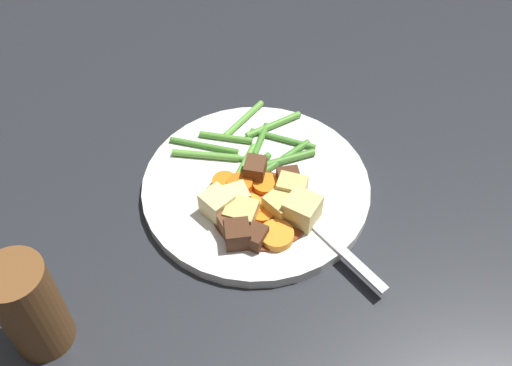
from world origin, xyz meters
TOP-DOWN VIEW (x-y plane):
  - ground_plane at (0.00, 0.00)m, footprint 3.00×3.00m
  - dinner_plate at (0.00, 0.00)m, footprint 0.25×0.25m
  - stew_sauce at (0.04, -0.00)m, footprint 0.11×0.11m
  - carrot_slice_0 at (0.01, -0.02)m, footprint 0.03×0.03m
  - carrot_slice_1 at (0.01, 0.01)m, footprint 0.03×0.03m
  - carrot_slice_2 at (0.08, 0.01)m, footprint 0.05×0.05m
  - carrot_slice_3 at (0.02, -0.04)m, footprint 0.05×0.05m
  - carrot_slice_4 at (0.04, -0.01)m, footprint 0.04×0.04m
  - carrot_slice_5 at (0.00, -0.03)m, footprint 0.04×0.04m
  - carrot_slice_6 at (0.05, -0.00)m, footprint 0.03×0.03m
  - potato_chunk_0 at (0.03, -0.05)m, footprint 0.04×0.04m
  - potato_chunk_1 at (0.05, -0.02)m, footprint 0.04×0.04m
  - potato_chunk_2 at (0.06, 0.04)m, footprint 0.05×0.05m
  - potato_chunk_3 at (0.04, 0.02)m, footprint 0.04×0.04m
  - potato_chunk_4 at (0.03, 0.03)m, footprint 0.03×0.04m
  - potato_chunk_5 at (0.03, -0.03)m, footprint 0.03×0.03m
  - meat_chunk_0 at (0.06, -0.04)m, footprint 0.03×0.03m
  - meat_chunk_1 at (-0.01, -0.00)m, footprint 0.03×0.03m
  - meat_chunk_2 at (0.07, -0.03)m, footprint 0.03×0.03m
  - meat_chunk_3 at (0.01, 0.03)m, footprint 0.02×0.02m
  - meat_chunk_4 at (0.08, -0.01)m, footprint 0.03×0.03m
  - green_bean_0 at (-0.01, -0.01)m, footprint 0.06×0.07m
  - green_bean_1 at (-0.09, 0.03)m, footprint 0.04×0.07m
  - green_bean_2 at (-0.05, -0.05)m, footprint 0.03×0.08m
  - green_bean_3 at (-0.06, -0.05)m, footprint 0.04×0.08m
  - green_bean_4 at (-0.10, 0.00)m, footprint 0.06×0.06m
  - green_bean_5 at (-0.06, 0.04)m, footprint 0.04×0.07m
  - green_bean_6 at (-0.07, -0.03)m, footprint 0.03×0.06m
  - green_bean_7 at (-0.03, -0.01)m, footprint 0.06×0.04m
  - green_bean_8 at (-0.03, 0.04)m, footprint 0.05×0.06m
  - green_bean_9 at (-0.06, 0.01)m, footprint 0.05×0.03m
  - green_bean_10 at (-0.03, 0.03)m, footprint 0.02×0.08m
  - green_bean_11 at (-0.04, -0.03)m, footprint 0.02×0.05m
  - fork at (0.07, 0.05)m, footprint 0.16×0.10m
  - pepper_mill at (0.15, -0.22)m, footprint 0.05×0.05m

SIDE VIEW (x-z plane):
  - ground_plane at x=0.00m, z-range 0.00..0.00m
  - dinner_plate at x=0.00m, z-range 0.00..0.01m
  - stew_sauce at x=0.04m, z-range 0.01..0.02m
  - fork at x=0.07m, z-range 0.01..0.02m
  - green_bean_11 at x=-0.04m, z-range 0.01..0.02m
  - green_bean_3 at x=-0.06m, z-range 0.01..0.02m
  - green_bean_5 at x=-0.06m, z-range 0.01..0.02m
  - green_bean_6 at x=-0.07m, z-range 0.01..0.02m
  - green_bean_4 at x=-0.10m, z-range 0.01..0.02m
  - green_bean_8 at x=-0.03m, z-range 0.01..0.02m
  - green_bean_0 at x=-0.01m, z-range 0.01..0.02m
  - green_bean_7 at x=-0.03m, z-range 0.01..0.02m
  - green_bean_9 at x=-0.06m, z-range 0.01..0.02m
  - green_bean_1 at x=-0.09m, z-range 0.01..0.02m
  - green_bean_2 at x=-0.05m, z-range 0.01..0.02m
  - carrot_slice_6 at x=0.05m, z-range 0.01..0.02m
  - green_bean_10 at x=-0.03m, z-range 0.01..0.02m
  - carrot_slice_1 at x=0.01m, z-range 0.01..0.02m
  - carrot_slice_4 at x=0.04m, z-range 0.01..0.02m
  - carrot_slice_2 at x=0.08m, z-range 0.01..0.02m
  - carrot_slice_5 at x=0.00m, z-range 0.01..0.02m
  - carrot_slice_3 at x=0.02m, z-range 0.01..0.03m
  - carrot_slice_0 at x=0.01m, z-range 0.01..0.03m
  - meat_chunk_4 at x=0.08m, z-range 0.01..0.03m
  - meat_chunk_3 at x=0.01m, z-range 0.01..0.03m
  - meat_chunk_0 at x=0.06m, z-range 0.01..0.03m
  - potato_chunk_5 at x=0.03m, z-range 0.01..0.04m
  - potato_chunk_3 at x=0.04m, z-range 0.01..0.04m
  - potato_chunk_1 at x=0.05m, z-range 0.01..0.04m
  - meat_chunk_2 at x=0.07m, z-range 0.01..0.04m
  - meat_chunk_1 at x=-0.01m, z-range 0.01..0.04m
  - potato_chunk_4 at x=0.03m, z-range 0.01..0.04m
  - potato_chunk_0 at x=0.03m, z-range 0.01..0.04m
  - potato_chunk_2 at x=0.06m, z-range 0.01..0.04m
  - pepper_mill at x=0.15m, z-range 0.00..0.11m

